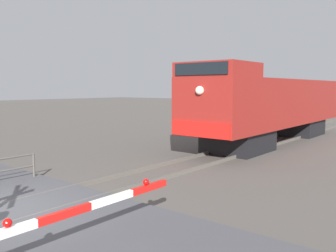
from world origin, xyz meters
TOP-DOWN VIEW (x-y plane):
  - ground_plane at (0.00, 0.00)m, footprint 160.00×160.00m
  - rail_track_right at (0.72, 0.00)m, footprint 0.08×80.00m
  - road_surface at (0.00, 0.00)m, footprint 36.00×5.40m
  - locomotive at (0.00, 15.66)m, footprint 3.02×15.15m

SIDE VIEW (x-z plane):
  - ground_plane at x=0.00m, z-range 0.00..0.00m
  - road_surface at x=0.00m, z-range 0.00..0.15m
  - rail_track_right at x=0.72m, z-range 0.00..0.15m
  - locomotive at x=0.00m, z-range 0.04..4.24m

